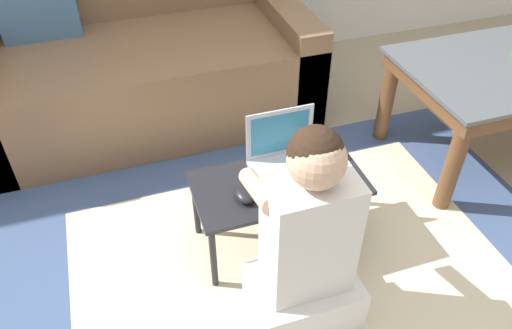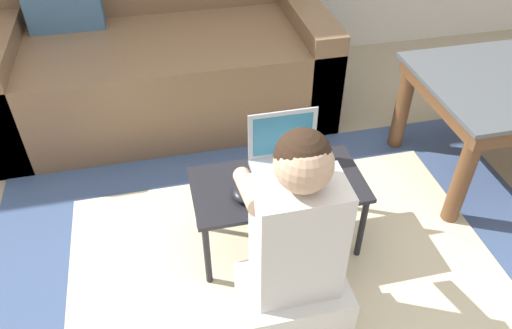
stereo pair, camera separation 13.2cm
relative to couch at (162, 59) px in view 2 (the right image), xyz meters
The scene contains 7 objects.
ground_plane 1.24m from the couch, 80.79° to the right, with size 16.00×16.00×0.00m, color gray.
area_rug 1.36m from the couch, 75.31° to the right, with size 2.23×1.62×0.01m.
couch is the anchor object (origin of this frame).
laptop_desk 1.16m from the couch, 73.15° to the right, with size 0.63×0.32×0.32m.
laptop 1.13m from the couch, 70.14° to the right, with size 0.26×0.21×0.22m.
computer_mouse 1.17m from the couch, 80.37° to the right, with size 0.07×0.10×0.04m.
person_seated 1.48m from the couch, 78.21° to the right, with size 0.35×0.37×0.79m.
Camera 2 is at (-0.23, -1.21, 1.53)m, focal length 35.00 mm.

